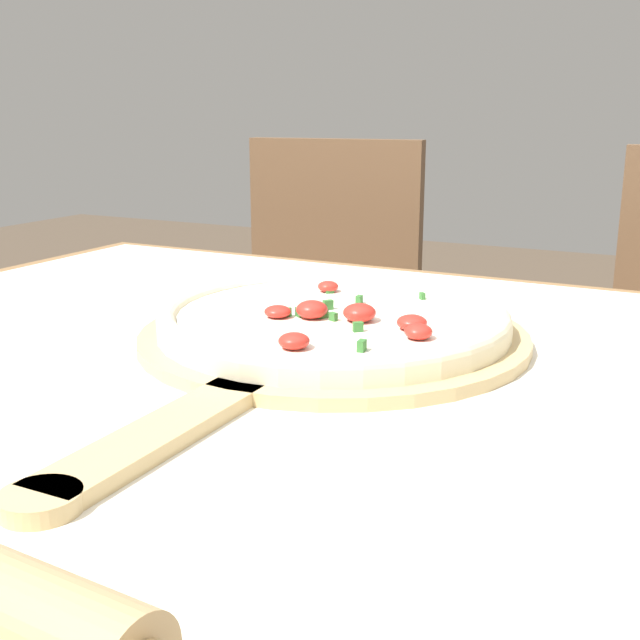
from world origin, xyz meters
TOP-DOWN VIEW (x-y plane):
  - dining_table at (0.00, 0.00)m, footprint 1.25×1.00m
  - towel_cloth at (0.00, 0.00)m, footprint 1.17×0.92m
  - pizza_peel at (-0.01, 0.07)m, footprint 0.39×0.61m
  - pizza at (-0.01, 0.09)m, footprint 0.35×0.35m
  - chair_left at (-0.41, 0.85)m, footprint 0.44×0.44m

SIDE VIEW (x-z plane):
  - chair_left at x=-0.41m, z-range 0.07..0.97m
  - dining_table at x=0.00m, z-range 0.26..0.99m
  - towel_cloth at x=0.00m, z-range 0.73..0.73m
  - pizza_peel at x=-0.01m, z-range 0.73..0.75m
  - pizza at x=-0.01m, z-range 0.74..0.78m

